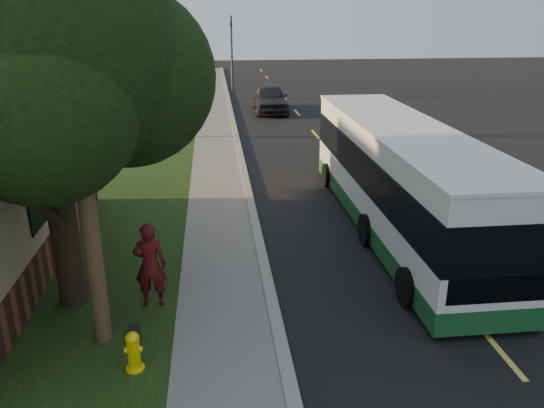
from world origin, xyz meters
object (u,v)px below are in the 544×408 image
Objects in this scene: utility_pole at (73,96)px; skateboard_main at (135,336)px; traffic_signal at (232,48)px; skateboarder at (150,265)px; leafy_tree at (42,53)px; distant_car at (270,98)px; bare_tree_far at (183,70)px; transit_bus at (400,176)px; fire_hydrant at (134,351)px; bare_tree_near at (161,94)px.

utility_pole reaches higher than skateboard_main.
skateboarder is (-3.00, -31.84, -2.17)m from traffic_signal.
distant_car is at bearing 73.24° from leafy_tree.
utility_pole reaches higher than distant_car.
distant_car is at bearing -100.64° from skateboarder.
utility_pole is 2.25× the size of bare_tree_far.
leafy_tree reaches higher than bare_tree_far.
transit_bus is at bearing -149.76° from skateboarder.
bare_tree_near is (-0.90, 18.00, 1.72)m from fire_hydrant.
bare_tree_near reaches higher than fire_hydrant.
bare_tree_near is (-0.19, 17.01, -2.48)m from utility_pole.
bare_tree_near is 2.34× the size of skateboarder.
utility_pole is 29.13m from bare_tree_far.
traffic_signal is 1.12× the size of distant_car.
bare_tree_near is 15.91m from skateboarder.
traffic_signal reaches higher than distant_car.
leafy_tree reaches higher than fire_hydrant.
distant_car is (5.41, -5.48, -1.17)m from bare_tree_far.
transit_bus is at bearing -73.96° from bare_tree_far.
fire_hydrant is 34.25m from traffic_signal.
leafy_tree is at bearing -98.47° from traffic_signal.
bare_tree_far is 4.70× the size of skateboard_main.
skateboard_main is at bearing 97.62° from fire_hydrant.
bare_tree_near is at bearing 92.61° from skateboard_main.
fire_hydrant is 0.86× the size of skateboard_main.
transit_bus is at bearing 32.74° from utility_pole.
utility_pole reaches higher than leafy_tree.
traffic_signal reaches higher than bare_tree_near.
bare_tree_near is at bearing -92.39° from bare_tree_far.
utility_pole reaches higher than bare_tree_far.
transit_bus is at bearing 20.41° from leafy_tree.
transit_bus is (3.49, -28.32, -1.57)m from traffic_signal.
traffic_signal reaches higher than transit_bus.
fire_hydrant is 0.09× the size of leafy_tree.
fire_hydrant is 0.40× the size of skateboarder.
transit_bus is (7.30, 4.69, -3.03)m from utility_pole.
skateboard_main is at bearing -144.56° from transit_bus.
traffic_signal is (3.10, 34.00, 2.73)m from fire_hydrant.
bare_tree_far is 5.44m from traffic_signal.
traffic_signal is (4.00, 16.00, 1.01)m from bare_tree_near.
utility_pole is 17.19m from bare_tree_near.
traffic_signal is 6.41× the size of skateboard_main.
skateboarder reaches higher than fire_hydrant.
fire_hydrant is 0.08× the size of utility_pole.
utility_pole is at bearing 125.38° from fire_hydrant.
traffic_signal is (4.67, 31.35, -2.00)m from leafy_tree.
leafy_tree reaches higher than traffic_signal.
skateboarder is 2.15× the size of skateboard_main.
distant_car is at bearing -78.60° from traffic_signal.
bare_tree_far is at bearing 89.40° from utility_pole.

